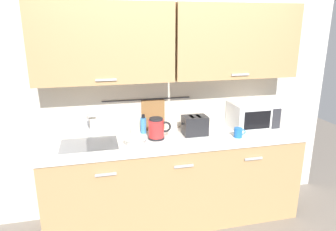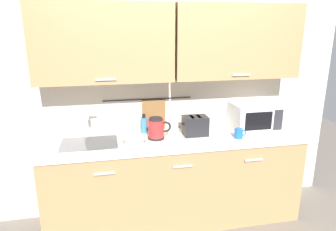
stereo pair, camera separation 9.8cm
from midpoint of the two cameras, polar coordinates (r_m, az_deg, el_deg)
counter_unit at (r=3.20m, az=0.17°, el=-11.56°), size 2.53×0.64×0.90m
back_wall_assembly at (r=3.09m, az=-0.66°, el=8.31°), size 3.70×0.41×2.50m
sink_faucet at (r=3.11m, az=-15.33°, el=-1.27°), size 0.09×0.17×0.22m
microwave at (r=3.38m, az=14.46°, el=0.02°), size 0.46×0.35×0.27m
electric_kettle at (r=2.97m, az=-3.06°, el=-2.44°), size 0.23×0.16×0.21m
dish_soap_bottle at (r=3.13m, az=-5.44°, el=-1.74°), size 0.06×0.06×0.20m
mug_near_sink at (r=3.04m, az=-8.46°, el=-3.18°), size 0.12×0.08×0.09m
mixing_bowl at (r=2.85m, az=-7.01°, el=-4.57°), size 0.21×0.21×0.08m
toaster at (r=3.08m, az=4.06°, el=-1.82°), size 0.26×0.17×0.19m
mug_by_kettle at (r=3.08m, az=11.95°, el=-3.10°), size 0.12×0.08×0.09m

